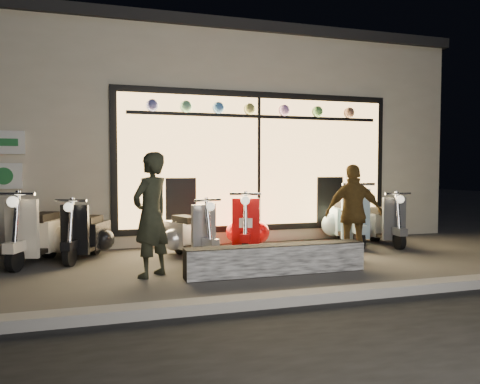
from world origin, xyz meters
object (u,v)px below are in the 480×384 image
object	(u,v)px
scooter_red	(247,227)
man	(151,215)
woman	(354,213)
graffiti_barrier	(276,259)
scooter_silver	(188,233)

from	to	relation	value
scooter_red	man	size ratio (longest dim) A/B	0.84
woman	man	bearing A→B (deg)	13.53
graffiti_barrier	man	size ratio (longest dim) A/B	1.52
graffiti_barrier	scooter_silver	distance (m)	1.87
graffiti_barrier	woman	bearing A→B (deg)	16.26
scooter_red	man	bearing A→B (deg)	-119.77
graffiti_barrier	scooter_red	size ratio (longest dim) A/B	1.81
scooter_red	woman	xyz separation A→B (m)	(1.23, -1.44, 0.34)
scooter_red	man	distance (m)	2.40
scooter_silver	woman	distance (m)	2.65
graffiti_barrier	woman	size ratio (longest dim) A/B	1.68
scooter_silver	graffiti_barrier	bearing A→B (deg)	-81.05
graffiti_barrier	man	xyz separation A→B (m)	(-1.62, 0.35, 0.62)
graffiti_barrier	scooter_red	xyz separation A→B (m)	(0.19, 1.86, 0.20)
graffiti_barrier	scooter_red	distance (m)	1.88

